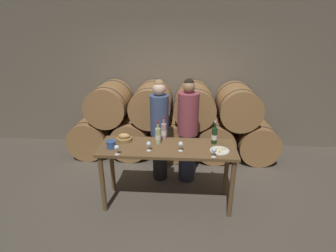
% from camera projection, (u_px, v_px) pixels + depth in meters
% --- Properties ---
extents(ground_plane, '(10.00, 10.00, 0.00)m').
position_uv_depth(ground_plane, '(167.00, 201.00, 3.85)').
color(ground_plane, '#564F44').
extents(stone_wall_back, '(10.00, 0.12, 3.20)m').
position_uv_depth(stone_wall_back, '(174.00, 68.00, 5.17)').
color(stone_wall_back, '#706656').
rests_on(stone_wall_back, ground_plane).
extents(barrel_stack, '(3.91, 0.89, 1.41)m').
position_uv_depth(barrel_stack, '(173.00, 123.00, 5.00)').
color(barrel_stack, '#9E7042').
rests_on(barrel_stack, ground_plane).
extents(tasting_table, '(1.83, 0.61, 0.90)m').
position_uv_depth(tasting_table, '(167.00, 155.00, 3.56)').
color(tasting_table, brown).
rests_on(tasting_table, ground_plane).
extents(person_left, '(0.29, 0.29, 1.67)m').
position_uv_depth(person_left, '(160.00, 130.00, 4.12)').
color(person_left, '#232326').
rests_on(person_left, ground_plane).
extents(person_right, '(0.32, 0.32, 1.69)m').
position_uv_depth(person_right, '(188.00, 131.00, 4.10)').
color(person_right, '#2D334C').
rests_on(person_right, ground_plane).
extents(wine_bottle_red, '(0.08, 0.08, 0.33)m').
position_uv_depth(wine_bottle_red, '(214.00, 136.00, 3.57)').
color(wine_bottle_red, '#193819').
rests_on(wine_bottle_red, tasting_table).
extents(wine_bottle_white, '(0.08, 0.08, 0.32)m').
position_uv_depth(wine_bottle_white, '(158.00, 136.00, 3.57)').
color(wine_bottle_white, '#ADBC7F').
rests_on(wine_bottle_white, tasting_table).
extents(wine_bottle_rose, '(0.08, 0.08, 0.33)m').
position_uv_depth(wine_bottle_rose, '(164.00, 131.00, 3.71)').
color(wine_bottle_rose, '#BC8E93').
rests_on(wine_bottle_rose, tasting_table).
extents(blue_crock, '(0.13, 0.13, 0.10)m').
position_uv_depth(blue_crock, '(111.00, 144.00, 3.46)').
color(blue_crock, '#335693').
rests_on(blue_crock, tasting_table).
extents(bread_basket, '(0.21, 0.21, 0.12)m').
position_uv_depth(bread_basket, '(124.00, 138.00, 3.66)').
color(bread_basket, olive).
rests_on(bread_basket, tasting_table).
extents(cheese_plate, '(0.25, 0.25, 0.04)m').
position_uv_depth(cheese_plate, '(220.00, 150.00, 3.39)').
color(cheese_plate, white).
rests_on(cheese_plate, tasting_table).
extents(wine_glass_far_left, '(0.07, 0.07, 0.13)m').
position_uv_depth(wine_glass_far_left, '(117.00, 148.00, 3.28)').
color(wine_glass_far_left, white).
rests_on(wine_glass_far_left, tasting_table).
extents(wine_glass_left, '(0.07, 0.07, 0.13)m').
position_uv_depth(wine_glass_left, '(149.00, 144.00, 3.37)').
color(wine_glass_left, white).
rests_on(wine_glass_left, tasting_table).
extents(wine_glass_center, '(0.07, 0.07, 0.13)m').
position_uv_depth(wine_glass_center, '(181.00, 145.00, 3.37)').
color(wine_glass_center, white).
rests_on(wine_glass_center, tasting_table).
extents(wine_glass_right, '(0.07, 0.07, 0.13)m').
position_uv_depth(wine_glass_right, '(214.00, 150.00, 3.21)').
color(wine_glass_right, white).
rests_on(wine_glass_right, tasting_table).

